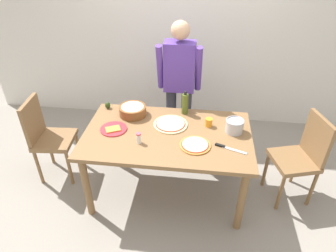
# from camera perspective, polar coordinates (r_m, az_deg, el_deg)

# --- Properties ---
(ground) EXTENTS (8.00, 8.00, 0.00)m
(ground) POSITION_cam_1_polar(r_m,az_deg,el_deg) (3.37, -0.11, -11.98)
(ground) COLOR gray
(wall_back) EXTENTS (5.60, 0.10, 2.60)m
(wall_back) POSITION_cam_1_polar(r_m,az_deg,el_deg) (4.09, 2.78, 18.02)
(wall_back) COLOR silver
(wall_back) RESTS_ON ground
(dining_table) EXTENTS (1.60, 0.96, 0.76)m
(dining_table) POSITION_cam_1_polar(r_m,az_deg,el_deg) (2.93, -0.12, -2.83)
(dining_table) COLOR brown
(dining_table) RESTS_ON ground
(person_cook) EXTENTS (0.49, 0.25, 1.62)m
(person_cook) POSITION_cam_1_polar(r_m,az_deg,el_deg) (3.43, 2.14, 8.32)
(person_cook) COLOR #2D2D38
(person_cook) RESTS_ON ground
(chair_wooden_left) EXTENTS (0.43, 0.43, 0.95)m
(chair_wooden_left) POSITION_cam_1_polar(r_m,az_deg,el_deg) (3.48, -21.99, -1.56)
(chair_wooden_left) COLOR brown
(chair_wooden_left) RESTS_ON ground
(chair_wooden_right) EXTENTS (0.50, 0.50, 0.95)m
(chair_wooden_right) POSITION_cam_1_polar(r_m,az_deg,el_deg) (3.24, 24.04, -4.97)
(chair_wooden_right) COLOR brown
(chair_wooden_right) RESTS_ON ground
(pizza_raw_on_board) EXTENTS (0.34, 0.34, 0.02)m
(pizza_raw_on_board) POSITION_cam_1_polar(r_m,az_deg,el_deg) (2.99, 0.48, 0.39)
(pizza_raw_on_board) COLOR beige
(pizza_raw_on_board) RESTS_ON dining_table
(pizza_cooked_on_tray) EXTENTS (0.28, 0.28, 0.02)m
(pizza_cooked_on_tray) POSITION_cam_1_polar(r_m,az_deg,el_deg) (2.72, 5.15, -3.59)
(pizza_cooked_on_tray) COLOR #C67A33
(pizza_cooked_on_tray) RESTS_ON dining_table
(plate_with_slice) EXTENTS (0.26, 0.26, 0.02)m
(plate_with_slice) POSITION_cam_1_polar(r_m,az_deg,el_deg) (2.97, -10.29, -0.54)
(plate_with_slice) COLOR red
(plate_with_slice) RESTS_ON dining_table
(popcorn_bowl) EXTENTS (0.28, 0.28, 0.11)m
(popcorn_bowl) POSITION_cam_1_polar(r_m,az_deg,el_deg) (3.14, -6.72, 3.08)
(popcorn_bowl) COLOR brown
(popcorn_bowl) RESTS_ON dining_table
(olive_oil_bottle) EXTENTS (0.07, 0.07, 0.26)m
(olive_oil_bottle) POSITION_cam_1_polar(r_m,az_deg,el_deg) (3.13, 3.24, 4.25)
(olive_oil_bottle) COLOR #47561E
(olive_oil_bottle) RESTS_ON dining_table
(steel_pot) EXTENTS (0.17, 0.17, 0.13)m
(steel_pot) POSITION_cam_1_polar(r_m,az_deg,el_deg) (2.93, 12.50, 0.04)
(steel_pot) COLOR #B7B7BC
(steel_pot) RESTS_ON dining_table
(cup_orange) EXTENTS (0.07, 0.07, 0.08)m
(cup_orange) POSITION_cam_1_polar(r_m,az_deg,el_deg) (2.98, 7.73, 0.69)
(cup_orange) COLOR orange
(cup_orange) RESTS_ON dining_table
(salt_shaker) EXTENTS (0.04, 0.04, 0.11)m
(salt_shaker) POSITION_cam_1_polar(r_m,az_deg,el_deg) (2.73, -5.57, -2.28)
(salt_shaker) COLOR white
(salt_shaker) RESTS_ON dining_table
(chef_knife) EXTENTS (0.28, 0.12, 0.02)m
(chef_knife) POSITION_cam_1_polar(r_m,az_deg,el_deg) (2.73, 11.08, -4.05)
(chef_knife) COLOR silver
(chef_knife) RESTS_ON dining_table
(avocado) EXTENTS (0.06, 0.06, 0.07)m
(avocado) POSITION_cam_1_polar(r_m,az_deg,el_deg) (3.32, -11.37, 3.87)
(avocado) COLOR #2D4219
(avocado) RESTS_ON dining_table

